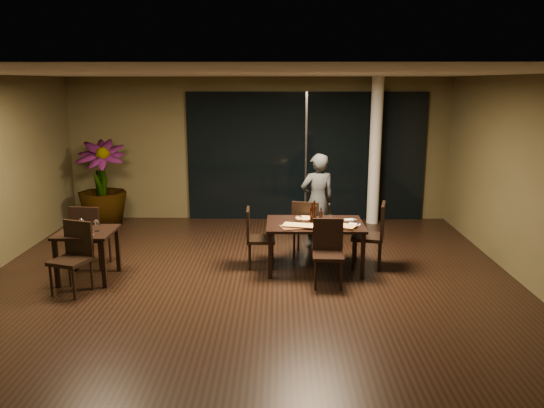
{
  "coord_description": "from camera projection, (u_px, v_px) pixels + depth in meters",
  "views": [
    {
      "loc": [
        0.44,
        -7.17,
        2.88
      ],
      "look_at": [
        0.33,
        0.8,
        1.05
      ],
      "focal_mm": 35.0,
      "sensor_mm": 36.0,
      "label": 1
    }
  ],
  "objects": [
    {
      "name": "bottle_a",
      "position": [
        312.0,
        212.0,
        8.24
      ],
      "size": [
        0.07,
        0.07,
        0.32
      ],
      "primitive_type": null,
      "color": "black",
      "rests_on": "main_table"
    },
    {
      "name": "bottle_b",
      "position": [
        321.0,
        215.0,
        8.19
      ],
      "size": [
        0.06,
        0.06,
        0.25
      ],
      "primitive_type": null,
      "color": "black",
      "rests_on": "main_table"
    },
    {
      "name": "chair_main_near",
      "position": [
        328.0,
        249.0,
        7.67
      ],
      "size": [
        0.46,
        0.46,
        0.95
      ],
      "rotation": [
        0.0,
        0.0,
        -0.04
      ],
      "color": "black",
      "rests_on": "ground"
    },
    {
      "name": "wall_front",
      "position": [
        209.0,
        306.0,
        3.36
      ],
      "size": [
        8.0,
        0.1,
        3.0
      ],
      "primitive_type": "cube",
      "color": "#484226",
      "rests_on": "ground"
    },
    {
      "name": "chair_side_near",
      "position": [
        74.0,
        253.0,
        7.39
      ],
      "size": [
        0.58,
        0.58,
        1.0
      ],
      "rotation": [
        0.0,
        0.0,
        -0.32
      ],
      "color": "black",
      "rests_on": "ground"
    },
    {
      "name": "window_panel",
      "position": [
        306.0,
        157.0,
        11.18
      ],
      "size": [
        5.0,
        0.06,
        2.7
      ],
      "primitive_type": "cube",
      "color": "black",
      "rests_on": "ground"
    },
    {
      "name": "chair_main_far",
      "position": [
        306.0,
        225.0,
        8.89
      ],
      "size": [
        0.54,
        0.54,
        0.97
      ],
      "rotation": [
        0.0,
        0.0,
        2.91
      ],
      "color": "black",
      "rests_on": "ground"
    },
    {
      "name": "oblong_pizza_right",
      "position": [
        339.0,
        226.0,
        8.0
      ],
      "size": [
        0.54,
        0.43,
        0.02
      ],
      "primitive_type": null,
      "rotation": [
        0.0,
        0.0,
        -0.49
      ],
      "color": "maroon",
      "rests_on": "pizza_board_right"
    },
    {
      "name": "column",
      "position": [
        375.0,
        152.0,
        10.83
      ],
      "size": [
        0.24,
        0.24,
        3.0
      ],
      "primitive_type": "cylinder",
      "color": "white",
      "rests_on": "ground"
    },
    {
      "name": "diner",
      "position": [
        317.0,
        201.0,
        9.34
      ],
      "size": [
        0.65,
        0.52,
        1.68
      ],
      "primitive_type": "imported",
      "rotation": [
        0.0,
        0.0,
        3.4
      ],
      "color": "#2C2F31",
      "rests_on": "ground"
    },
    {
      "name": "oblong_pizza_left",
      "position": [
        300.0,
        226.0,
        7.99
      ],
      "size": [
        0.52,
        0.33,
        0.02
      ],
      "primitive_type": null,
      "rotation": [
        0.0,
        0.0,
        -0.24
      ],
      "color": "maroon",
      "rests_on": "pizza_board_left"
    },
    {
      "name": "wall_back",
      "position": [
        259.0,
        149.0,
        11.25
      ],
      "size": [
        8.0,
        0.1,
        3.0
      ],
      "primitive_type": "cube",
      "color": "#484226",
      "rests_on": "ground"
    },
    {
      "name": "ceiling",
      "position": [
        246.0,
        72.0,
        6.96
      ],
      "size": [
        8.0,
        8.0,
        0.04
      ],
      "primitive_type": "cube",
      "color": "silver",
      "rests_on": "wall_back"
    },
    {
      "name": "chair_side_far",
      "position": [
        89.0,
        233.0,
        8.33
      ],
      "size": [
        0.52,
        0.52,
        1.02
      ],
      "rotation": [
        0.0,
        0.0,
        3.04
      ],
      "color": "black",
      "rests_on": "ground"
    },
    {
      "name": "main_table",
      "position": [
        315.0,
        228.0,
        8.25
      ],
      "size": [
        1.5,
        1.0,
        0.75
      ],
      "color": "black",
      "rests_on": "ground"
    },
    {
      "name": "napkin_far",
      "position": [
        350.0,
        220.0,
        8.39
      ],
      "size": [
        0.19,
        0.13,
        0.01
      ],
      "primitive_type": "cube",
      "rotation": [
        0.0,
        0.0,
        0.15
      ],
      "color": "white",
      "rests_on": "main_table"
    },
    {
      "name": "chair_main_right",
      "position": [
        374.0,
        232.0,
        8.34
      ],
      "size": [
        0.59,
        0.59,
        1.05
      ],
      "rotation": [
        0.0,
        0.0,
        -1.81
      ],
      "color": "black",
      "rests_on": "ground"
    },
    {
      "name": "wine_glass_b",
      "position": [
        96.0,
        226.0,
        7.76
      ],
      "size": [
        0.07,
        0.07,
        0.17
      ],
      "primitive_type": null,
      "color": "white",
      "rests_on": "side_table"
    },
    {
      "name": "side_napkin",
      "position": [
        86.0,
        235.0,
        7.55
      ],
      "size": [
        0.19,
        0.13,
        0.01
      ],
      "primitive_type": "cube",
      "rotation": [
        0.0,
        0.0,
        -0.12
      ],
      "color": "white",
      "rests_on": "side_table"
    },
    {
      "name": "ground",
      "position": [
        248.0,
        287.0,
        7.64
      ],
      "size": [
        8.0,
        8.0,
        0.0
      ],
      "primitive_type": "plane",
      "color": "black",
      "rests_on": "ground"
    },
    {
      "name": "potted_plant",
      "position": [
        102.0,
        184.0,
        10.75
      ],
      "size": [
        1.12,
        1.12,
        1.75
      ],
      "primitive_type": "imported",
      "rotation": [
        0.0,
        0.0,
        0.19
      ],
      "color": "#21531B",
      "rests_on": "ground"
    },
    {
      "name": "pizza_board_right",
      "position": [
        339.0,
        227.0,
        8.0
      ],
      "size": [
        0.59,
        0.46,
        0.01
      ],
      "primitive_type": "cube",
      "rotation": [
        0.0,
        0.0,
        -0.45
      ],
      "color": "#422815",
      "rests_on": "main_table"
    },
    {
      "name": "round_pizza",
      "position": [
        304.0,
        218.0,
        8.48
      ],
      "size": [
        0.28,
        0.28,
        0.01
      ],
      "primitive_type": "cylinder",
      "color": "#A73412",
      "rests_on": "main_table"
    },
    {
      "name": "bottle_c",
      "position": [
        314.0,
        211.0,
        8.32
      ],
      "size": [
        0.07,
        0.07,
        0.33
      ],
      "primitive_type": null,
      "color": "black",
      "rests_on": "main_table"
    },
    {
      "name": "chair_main_left",
      "position": [
        255.0,
        235.0,
        8.39
      ],
      "size": [
        0.45,
        0.45,
        0.95
      ],
      "rotation": [
        0.0,
        0.0,
        1.6
      ],
      "color": "black",
      "rests_on": "ground"
    },
    {
      "name": "pizza_board_left",
      "position": [
        300.0,
        227.0,
        7.99
      ],
      "size": [
        0.63,
        0.43,
        0.01
      ],
      "primitive_type": "cube",
      "rotation": [
        0.0,
        0.0,
        0.27
      ],
      "color": "#482B17",
      "rests_on": "main_table"
    },
    {
      "name": "tumbler_left",
      "position": [
        299.0,
        219.0,
        8.34
      ],
      "size": [
        0.07,
        0.07,
        0.08
      ],
      "primitive_type": "cylinder",
      "color": "white",
      "rests_on": "main_table"
    },
    {
      "name": "tumbler_right",
      "position": [
        330.0,
        218.0,
        8.37
      ],
      "size": [
        0.07,
        0.07,
        0.09
      ],
      "primitive_type": "cylinder",
      "color": "white",
      "rests_on": "main_table"
    },
    {
      "name": "napkin_near",
      "position": [
        354.0,
        224.0,
        8.13
      ],
      "size": [
        0.21,
        0.17,
        0.01
      ],
      "primitive_type": "cube",
      "rotation": [
        0.0,
        0.0,
        -0.43
      ],
      "color": "white",
      "rests_on": "main_table"
    },
    {
      "name": "side_table",
      "position": [
        87.0,
        239.0,
        7.83
      ],
      "size": [
        0.8,
        0.8,
        0.75
      ],
      "color": "black",
      "rests_on": "ground"
    },
    {
      "name": "wine_glass_a",
      "position": [
        82.0,
        225.0,
        7.83
      ],
      "size": [
        0.07,
        0.07,
        0.16
      ],
      "primitive_type": null,
      "color": "white",
      "rests_on": "side_table"
    },
    {
      "name": "wall_right",
      "position": [
        543.0,
        186.0,
        7.25
      ],
      "size": [
        0.1,
        8.0,
        3.0
      ],
      "primitive_type": "cube",
      "color": "#484226",
      "rests_on": "ground"
    }
  ]
}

